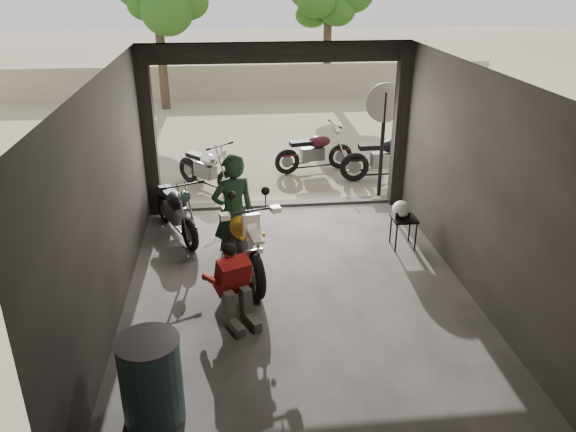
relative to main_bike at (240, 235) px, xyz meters
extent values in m
plane|color=#7A6D56|center=(0.81, -0.84, -0.67)|extent=(80.00, 80.00, 0.00)
cube|color=#2D2B28|center=(0.81, -0.84, -0.66)|extent=(5.00, 7.00, 0.02)
plane|color=black|center=(0.81, -0.84, 2.53)|extent=(7.00, 7.00, 0.00)
cube|color=black|center=(0.81, -4.34, 0.93)|extent=(5.00, 0.02, 3.20)
cube|color=black|center=(-1.69, -0.84, 0.93)|extent=(0.02, 7.00, 3.20)
cube|color=black|center=(3.31, -0.84, 0.93)|extent=(0.02, 7.00, 3.20)
cube|color=black|center=(-1.57, 2.54, 0.93)|extent=(0.24, 0.24, 3.20)
cube|color=black|center=(3.19, 2.54, 0.93)|extent=(0.24, 0.24, 3.20)
cube|color=black|center=(0.81, 2.58, 2.35)|extent=(5.00, 0.16, 0.36)
cube|color=#2D2B28|center=(0.81, 2.66, -0.63)|extent=(5.00, 0.25, 0.08)
cube|color=gray|center=(0.81, 13.16, -0.07)|extent=(18.00, 0.30, 1.20)
cylinder|color=#382B1E|center=(-2.19, 11.66, 1.12)|extent=(0.30, 0.30, 3.58)
cylinder|color=#382B1E|center=(3.61, 13.16, 0.93)|extent=(0.30, 0.30, 3.20)
imported|color=black|center=(-0.08, 0.23, 0.27)|extent=(0.80, 0.66, 1.88)
cube|color=black|center=(2.77, 0.60, -0.13)|extent=(0.40, 0.40, 0.04)
cylinder|color=black|center=(2.61, 0.43, -0.40)|extent=(0.03, 0.03, 0.54)
cylinder|color=black|center=(2.94, 0.43, -0.40)|extent=(0.03, 0.03, 0.54)
cylinder|color=black|center=(2.61, 0.77, -0.40)|extent=(0.03, 0.03, 0.54)
cylinder|color=black|center=(2.94, 0.77, -0.40)|extent=(0.03, 0.03, 0.54)
ellipsoid|color=silver|center=(2.72, 0.63, 0.03)|extent=(0.38, 0.39, 0.29)
cylinder|color=#3F646A|center=(-1.01, -3.02, -0.17)|extent=(0.80, 0.80, 0.99)
cylinder|color=black|center=(2.98, 2.96, 0.42)|extent=(0.08, 0.08, 2.18)
cylinder|color=silver|center=(2.98, 2.94, 1.31)|extent=(0.79, 0.03, 0.79)
camera|label=1|loc=(-0.11, -7.75, 3.72)|focal=35.00mm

